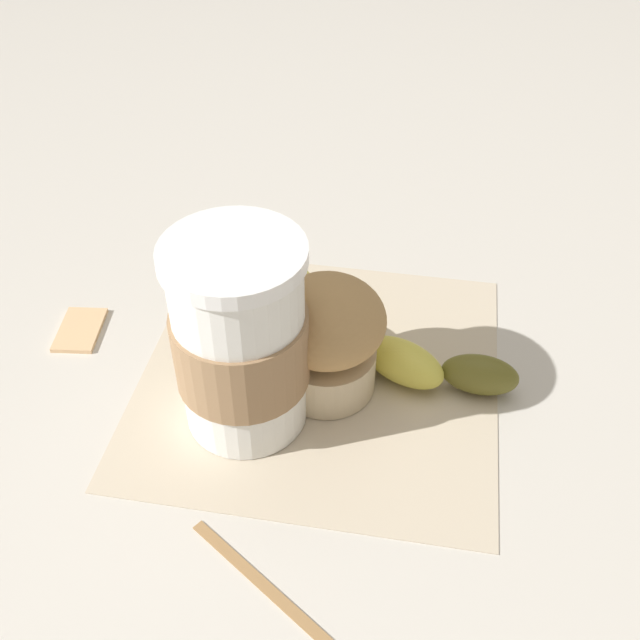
% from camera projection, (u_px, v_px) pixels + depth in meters
% --- Properties ---
extents(ground_plane, '(3.00, 3.00, 0.00)m').
position_uv_depth(ground_plane, '(320.00, 374.00, 0.56)').
color(ground_plane, beige).
extents(paper_napkin, '(0.28, 0.28, 0.00)m').
position_uv_depth(paper_napkin, '(320.00, 373.00, 0.56)').
color(paper_napkin, beige).
rests_on(paper_napkin, ground_plane).
extents(coffee_cup, '(0.09, 0.09, 0.14)m').
position_uv_depth(coffee_cup, '(241.00, 340.00, 0.48)').
color(coffee_cup, white).
rests_on(coffee_cup, paper_napkin).
extents(muffin, '(0.08, 0.08, 0.09)m').
position_uv_depth(muffin, '(327.00, 335.00, 0.51)').
color(muffin, beige).
rests_on(muffin, paper_napkin).
extents(banana, '(0.12, 0.20, 0.03)m').
position_uv_depth(banana, '(377.00, 341.00, 0.56)').
color(banana, '#D6CC4C').
rests_on(banana, paper_napkin).
extents(sugar_packet, '(0.06, 0.04, 0.01)m').
position_uv_depth(sugar_packet, '(79.00, 329.00, 0.59)').
color(sugar_packet, '#E0B27F').
rests_on(sugar_packet, ground_plane).
extents(wooden_stirrer, '(0.06, 0.10, 0.00)m').
position_uv_depth(wooden_stirrer, '(259.00, 580.00, 0.43)').
color(wooden_stirrer, '#9E7547').
rests_on(wooden_stirrer, ground_plane).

